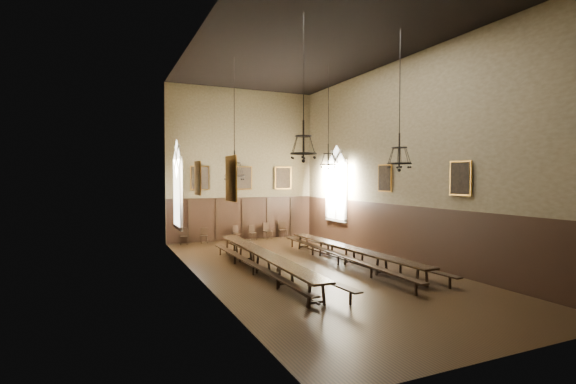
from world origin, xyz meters
TOP-DOWN VIEW (x-y plane):
  - floor at (0.00, 0.00)m, footprint 9.00×18.00m
  - ceiling at (0.00, 0.00)m, footprint 9.00×18.00m
  - wall_back at (0.00, 9.01)m, footprint 9.00×0.02m
  - wall_front at (0.00, -9.01)m, footprint 9.00×0.02m
  - wall_left at (-4.51, 0.00)m, footprint 0.02×18.00m
  - wall_right at (4.51, 0.00)m, footprint 0.02×18.00m
  - wainscot_panelling at (0.00, 0.00)m, footprint 9.00×18.00m
  - table_left at (-2.02, 0.22)m, footprint 0.96×10.32m
  - table_right at (1.97, 0.20)m, footprint 0.96×9.48m
  - bench_left_outer at (-2.49, -0.00)m, footprint 0.51×9.78m
  - bench_left_inner at (-1.46, 0.08)m, footprint 1.03×10.35m
  - bench_right_inner at (1.40, 0.23)m, footprint 0.60×10.77m
  - bench_right_outer at (2.56, 0.13)m, footprint 1.01×10.16m
  - chair_0 at (-3.60, 8.49)m, footprint 0.48×0.48m
  - chair_1 at (-2.47, 8.49)m, footprint 0.44×0.44m
  - chair_3 at (-0.53, 8.55)m, footprint 0.49×0.49m
  - chair_4 at (0.48, 8.55)m, footprint 0.42×0.42m
  - chair_5 at (1.40, 8.50)m, footprint 0.53×0.53m
  - chair_6 at (2.45, 8.56)m, footprint 0.49×0.49m
  - chandelier_back_left at (-2.34, 2.91)m, footprint 0.91×0.91m
  - chandelier_back_right at (2.02, 2.20)m, footprint 0.78×0.78m
  - chandelier_front_left at (-1.79, -2.89)m, footprint 0.86×0.86m
  - chandelier_front_right at (1.97, -2.98)m, footprint 0.87×0.87m
  - portrait_back_0 at (-2.60, 8.88)m, footprint 1.10×0.12m
  - portrait_back_1 at (0.00, 8.88)m, footprint 1.10×0.12m
  - portrait_back_2 at (2.60, 8.88)m, footprint 1.10×0.12m
  - portrait_left_0 at (-4.38, 1.00)m, footprint 0.12×1.00m
  - portrait_left_1 at (-4.38, -3.50)m, footprint 0.12×1.00m
  - portrait_right_0 at (4.38, 1.00)m, footprint 0.12×1.00m
  - portrait_right_1 at (4.38, -3.50)m, footprint 0.12×1.00m
  - window_right at (4.43, 5.50)m, footprint 0.20×2.20m
  - window_left at (-4.43, 5.50)m, footprint 0.20×2.20m

SIDE VIEW (x-z plane):
  - floor at x=0.00m, z-range -0.02..0.00m
  - chair_4 at x=0.48m, z-range -0.17..0.69m
  - chair_1 at x=-2.47m, z-range -0.17..0.69m
  - chair_3 at x=-0.53m, z-range -0.18..0.72m
  - chair_0 at x=-3.60m, z-range -0.18..0.74m
  - bench_left_outer at x=-2.49m, z-range 0.06..0.50m
  - bench_right_outer at x=2.56m, z-range 0.06..0.52m
  - chair_5 at x=1.40m, z-range -0.19..0.78m
  - bench_left_inner at x=-1.46m, z-range 0.06..0.53m
  - chair_6 at x=2.45m, z-range -0.20..0.82m
  - bench_right_inner at x=1.40m, z-range 0.07..0.55m
  - table_right at x=1.97m, z-range 0.00..0.74m
  - table_left at x=-2.02m, z-range 0.00..0.80m
  - wainscot_panelling at x=0.00m, z-range 0.00..2.50m
  - window_right at x=4.43m, z-range 1.10..5.70m
  - window_left at x=-4.43m, z-range 1.10..5.70m
  - portrait_back_0 at x=-2.60m, z-range 3.00..4.40m
  - portrait_back_1 at x=0.00m, z-range 3.00..4.40m
  - portrait_back_2 at x=2.60m, z-range 3.00..4.40m
  - portrait_left_0 at x=-4.38m, z-range 3.05..4.35m
  - portrait_left_1 at x=-4.38m, z-range 3.05..4.35m
  - portrait_right_0 at x=4.38m, z-range 3.05..4.35m
  - portrait_right_1 at x=4.38m, z-range 3.05..4.35m
  - chandelier_back_left at x=-2.34m, z-range 1.45..6.81m
  - wall_back at x=0.00m, z-range 0.00..9.00m
  - wall_front at x=0.00m, z-range 0.00..9.00m
  - wall_left at x=-4.51m, z-range 0.00..9.00m
  - wall_right at x=4.51m, z-range 0.00..9.00m
  - chandelier_front_right at x=1.97m, z-range 2.08..7.01m
  - chandelier_back_right at x=2.02m, z-range 2.30..7.09m
  - chandelier_front_left at x=-1.79m, z-range 2.47..7.13m
  - ceiling at x=0.00m, z-range 9.00..9.02m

